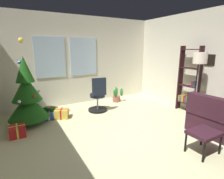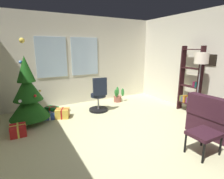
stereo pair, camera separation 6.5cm
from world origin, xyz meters
TOP-DOWN VIEW (x-y plane):
  - ground_plane at (0.00, 0.00)m, footprint 5.28×6.26m
  - wall_back_with_windows at (-0.02, 3.18)m, footprint 5.28×0.12m
  - footstool at (0.85, -0.79)m, footprint 0.53×0.41m
  - holiday_tree at (-1.72, 2.10)m, footprint 0.95×0.95m
  - gift_box_red at (-2.01, 1.53)m, footprint 0.32×0.32m
  - gift_box_green at (-1.15, 2.37)m, footprint 0.37×0.39m
  - gift_box_gold at (-0.94, 2.09)m, footprint 0.43×0.41m
  - gift_box_blue at (-1.25, 2.16)m, footprint 0.36×0.30m
  - office_chair at (0.14, 2.07)m, footprint 0.56×0.56m
  - bookshelf at (2.42, 0.79)m, footprint 0.18×0.64m
  - floor_lamp at (2.16, 0.34)m, footprint 0.33×0.33m
  - potted_plant at (1.12, 2.63)m, footprint 0.45×0.35m

SIDE VIEW (x-z plane):
  - ground_plane at x=0.00m, z-range -0.10..0.00m
  - gift_box_blue at x=-1.25m, z-range 0.00..0.17m
  - gift_box_red at x=-2.01m, z-range 0.00..0.24m
  - gift_box_gold at x=-0.94m, z-range 0.00..0.25m
  - gift_box_green at x=-1.15m, z-range 0.00..0.26m
  - potted_plant at x=1.12m, z-range -0.06..0.45m
  - footstool at x=0.85m, z-range 0.15..0.57m
  - office_chair at x=0.14m, z-range -0.11..0.92m
  - holiday_tree at x=-1.72m, z-range -0.33..1.74m
  - bookshelf at x=2.42m, z-range -0.12..1.78m
  - wall_back_with_windows at x=-0.02m, z-range 0.01..2.85m
  - floor_lamp at x=2.16m, z-range 0.59..2.32m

